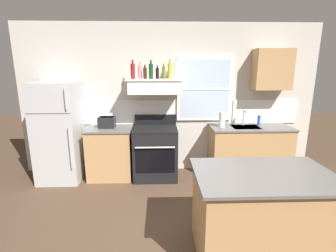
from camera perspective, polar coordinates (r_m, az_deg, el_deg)
ground_plane at (r=3.03m, az=1.95°, el=-26.46°), size 16.00×16.00×0.00m
back_wall at (r=4.58m, az=0.56°, el=6.08°), size 5.40×0.11×2.70m
refrigerator at (r=4.63m, az=-23.85°, el=-1.34°), size 0.70×0.72×1.70m
counter_left_of_stove at (r=4.55m, az=-13.07°, el=-5.94°), size 0.79×0.63×0.91m
toaster at (r=4.42m, az=-13.93°, el=0.89°), size 0.30×0.20×0.19m
stove_range at (r=4.43m, az=-2.90°, el=-6.03°), size 0.76×0.69×1.09m
range_hood_shelf at (r=4.29m, az=-3.07°, el=9.19°), size 0.96×0.52×0.24m
bottle_red_label_wine at (r=4.28m, az=-8.13°, el=12.47°), size 0.07×0.07×0.32m
bottle_rose_pink at (r=4.31m, az=-6.47°, el=12.32°), size 0.07×0.07×0.28m
bottle_brown_stout at (r=4.24m, az=-5.31°, el=12.07°), size 0.06×0.06×0.23m
bottle_dark_green_wine at (r=4.26m, az=-3.95°, el=12.54°), size 0.07×0.07×0.31m
bottle_balsamic_dark at (r=4.29m, az=-2.48°, el=12.08°), size 0.06×0.06×0.22m
bottle_olive_oil_square at (r=4.28m, az=-0.99°, el=12.25°), size 0.06×0.06×0.25m
bottle_champagne_gold_foil at (r=4.33m, az=0.48°, el=12.64°), size 0.08×0.08×0.32m
bottle_clear_tall at (r=4.33m, az=1.79°, el=12.76°), size 0.06×0.06×0.34m
counter_right_with_sink at (r=4.75m, az=18.15°, el=-5.43°), size 1.43×0.63×0.91m
sink_faucet at (r=4.65m, az=17.15°, el=2.24°), size 0.03×0.17×0.28m
paper_towel_roll at (r=4.45m, az=12.38°, el=1.51°), size 0.11×0.11×0.27m
dish_soap_bottle at (r=4.77m, az=20.25°, el=1.23°), size 0.06×0.06×0.18m
kitchen_island at (r=2.89m, az=20.67°, el=-18.39°), size 1.40×0.90×0.91m
upper_cabinet_right at (r=4.78m, az=22.89°, el=11.93°), size 0.64×0.32×0.70m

